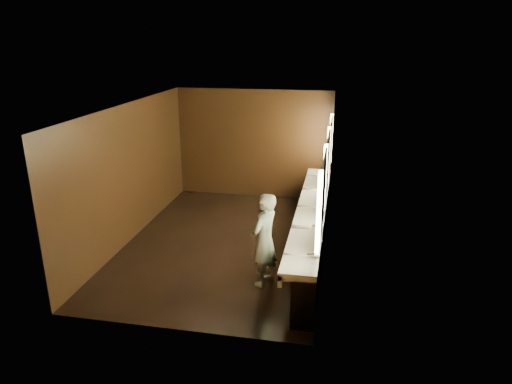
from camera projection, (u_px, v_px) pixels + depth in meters
floor at (226, 242)px, 9.44m from camera, size 6.00×6.00×0.00m
ceiling at (223, 107)px, 8.53m from camera, size 4.00×6.00×0.02m
wall_back at (254, 144)px, 11.77m from camera, size 4.00×0.02×2.80m
wall_front at (170, 242)px, 6.20m from camera, size 4.00×0.02×2.80m
wall_left at (130, 173)px, 9.34m from camera, size 0.02×6.00×2.80m
wall_right at (327, 184)px, 8.63m from camera, size 0.02×6.00×2.80m
sink_counter at (314, 227)px, 8.97m from camera, size 0.55×5.40×1.01m
mirror_band at (327, 166)px, 8.52m from camera, size 0.06×5.03×1.15m
person at (265, 240)px, 7.64m from camera, size 0.59×0.70×1.64m
trash_bin at (299, 254)px, 8.31m from camera, size 0.48×0.48×0.58m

